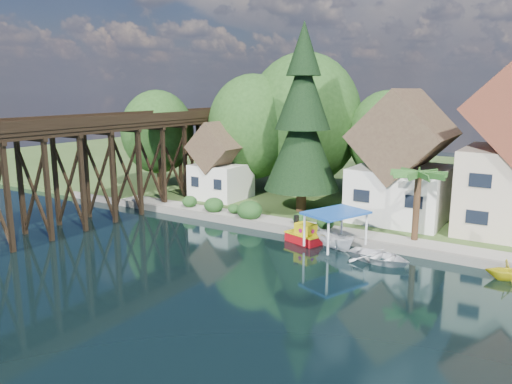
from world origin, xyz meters
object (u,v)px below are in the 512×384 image
Objects in this scene: boat_white_a at (379,255)px; boat_canopy at (335,233)px; tugboat at (304,235)px; boat_yellow at (509,269)px; conifer at (303,122)px; house_left at (403,165)px; trestle_bridge at (116,158)px; shed at (221,166)px; palm_tree at (418,176)px.

boat_canopy is at bearing 84.38° from boat_white_a.
tugboat reaches higher than boat_yellow.
house_left is at bearing 14.40° from conifer.
trestle_bridge is 19.10m from tugboat.
house_left is 1.40× the size of shed.
house_left is at bearing 63.94° from tugboat.
boat_white_a is at bearing -80.93° from house_left.
trestle_bridge is 10.23× the size of boat_white_a.
boat_canopy reaches higher than tugboat.
conifer reaches higher than shed.
house_left reaches higher than boat_yellow.
tugboat is (3.93, -7.14, -7.95)m from conifer.
shed is (5.00, 9.33, -1.52)m from trestle_bridge.
house_left is 2.13× the size of boat_canopy.
boat_canopy is at bearing 70.24° from boat_yellow.
house_left is 6.52m from palm_tree.
boat_canopy is (-3.64, 0.95, 0.76)m from boat_white_a.
tugboat is at bearing 176.30° from boat_canopy.
boat_canopy is at bearing 3.64° from trestle_bridge.
trestle_bridge is 16.74× the size of boat_yellow.
shed is at bearing 168.07° from palm_tree.
trestle_bridge is at bearing -118.19° from shed.
boat_canopy is (-4.76, -3.60, -4.10)m from palm_tree.
conifer is 15.40m from boat_white_a.
house_left is 3.53× the size of tugboat.
conifer is 5.35× the size of tugboat.
tugboat is at bearing -61.18° from conifer.
conifer is at bearing 30.79° from trestle_bridge.
conifer is (9.51, -0.68, 4.73)m from shed.
palm_tree is at bearing 37.09° from boat_canopy.
trestle_bridge is at bearing -154.79° from house_left.
shed is at bearing 175.91° from conifer.
boat_white_a is (1.67, -10.44, -4.69)m from house_left.
boat_yellow is at bearing -16.11° from shed.
trestle_bridge is 25.42m from house_left.
tugboat is (-7.35, -3.43, -4.70)m from palm_tree.
palm_tree is 1.06× the size of boat_canopy.
house_left is 11.32m from tugboat.
shed is (-18.00, -1.50, -1.31)m from house_left.
palm_tree is at bearing -11.93° from shed.
tugboat is at bearing -30.20° from shed.
trestle_bridge reaches higher than shed.
trestle_bridge is at bearing -149.21° from conifer.
tugboat is 0.60× the size of boat_canopy.
trestle_bridge is at bearing -175.33° from tugboat.
palm_tree is 1.28× the size of boat_white_a.
shed reaches higher than boat_canopy.
boat_yellow is at bearing -73.43° from boat_white_a.
palm_tree is 7.24m from boat_canopy.
trestle_bridge is 14.14× the size of tugboat.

